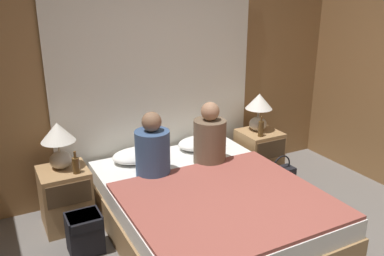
{
  "coord_description": "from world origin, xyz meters",
  "views": [
    {
      "loc": [
        -1.61,
        -1.78,
        2.13
      ],
      "look_at": [
        0.0,
        1.28,
        0.92
      ],
      "focal_mm": 38.0,
      "sensor_mm": 36.0,
      "label": 1
    }
  ],
  "objects": [
    {
      "name": "backpack_on_floor",
      "position": [
        -1.05,
        1.22,
        0.2
      ],
      "size": [
        0.28,
        0.26,
        0.35
      ],
      "color": "black",
      "rests_on": "ground_plane"
    },
    {
      "name": "lamp_right",
      "position": [
        1.1,
        1.75,
        0.84
      ],
      "size": [
        0.3,
        0.3,
        0.43
      ],
      "color": "#B2A899",
      "rests_on": "nightstand_right"
    },
    {
      "name": "wall_back",
      "position": [
        0.0,
        2.13,
        1.25
      ],
      "size": [
        4.6,
        0.06,
        2.5
      ],
      "color": "olive",
      "rests_on": "ground_plane"
    },
    {
      "name": "person_left_in_bed",
      "position": [
        -0.33,
        1.43,
        0.72
      ],
      "size": [
        0.32,
        0.32,
        0.61
      ],
      "color": "#38517A",
      "rests_on": "bed"
    },
    {
      "name": "person_right_in_bed",
      "position": [
        0.27,
        1.43,
        0.73
      ],
      "size": [
        0.32,
        0.32,
        0.62
      ],
      "color": "brown",
      "rests_on": "bed"
    },
    {
      "name": "beer_bottle_on_left_stand",
      "position": [
        -1.0,
        1.58,
        0.65
      ],
      "size": [
        0.06,
        0.06,
        0.21
      ],
      "color": "#513819",
      "rests_on": "nightstand_left"
    },
    {
      "name": "pillow_left",
      "position": [
        -0.36,
        1.79,
        0.53
      ],
      "size": [
        0.49,
        0.36,
        0.12
      ],
      "color": "white",
      "rests_on": "bed"
    },
    {
      "name": "lamp_left",
      "position": [
        -1.1,
        1.75,
        0.84
      ],
      "size": [
        0.3,
        0.3,
        0.43
      ],
      "color": "#B2A899",
      "rests_on": "nightstand_left"
    },
    {
      "name": "beer_bottle_on_right_stand",
      "position": [
        1.01,
        1.58,
        0.66
      ],
      "size": [
        0.06,
        0.06,
        0.23
      ],
      "color": "#513819",
      "rests_on": "nightstand_right"
    },
    {
      "name": "bed",
      "position": [
        0.0,
        0.97,
        0.23
      ],
      "size": [
        1.65,
        2.08,
        0.47
      ],
      "color": "#99754C",
      "rests_on": "ground_plane"
    },
    {
      "name": "nightstand_left",
      "position": [
        -1.1,
        1.71,
        0.29
      ],
      "size": [
        0.43,
        0.44,
        0.57
      ],
      "color": "#A87F51",
      "rests_on": "ground_plane"
    },
    {
      "name": "curtain_panel",
      "position": [
        0.0,
        2.06,
        1.15
      ],
      "size": [
        2.41,
        0.03,
        2.31
      ],
      "color": "silver",
      "rests_on": "ground_plane"
    },
    {
      "name": "pillow_right",
      "position": [
        0.36,
        1.79,
        0.53
      ],
      "size": [
        0.49,
        0.36,
        0.12
      ],
      "color": "white",
      "rests_on": "bed"
    },
    {
      "name": "nightstand_right",
      "position": [
        1.1,
        1.71,
        0.29
      ],
      "size": [
        0.43,
        0.44,
        0.57
      ],
      "color": "#A87F51",
      "rests_on": "ground_plane"
    },
    {
      "name": "handbag_on_floor",
      "position": [
        1.14,
        1.34,
        0.14
      ],
      "size": [
        0.3,
        0.16,
        0.4
      ],
      "color": "black",
      "rests_on": "ground_plane"
    },
    {
      "name": "blanket_on_bed",
      "position": [
        0.0,
        0.68,
        0.49
      ],
      "size": [
        1.59,
        1.43,
        0.03
      ],
      "color": "#994C42",
      "rests_on": "bed"
    }
  ]
}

